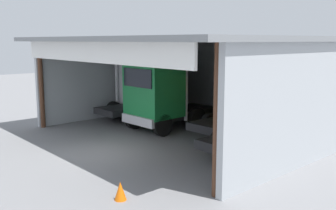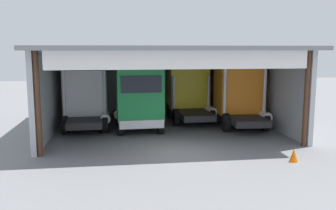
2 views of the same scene
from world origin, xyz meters
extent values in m
plane|color=slate|center=(0.00, 0.00, 0.00)|extent=(80.00, 80.00, 0.00)
cube|color=#ADB2B7|center=(0.00, 10.46, 2.27)|extent=(12.66, 0.24, 4.54)
cube|color=#ADB2B7|center=(-6.33, 5.23, 2.27)|extent=(0.24, 10.46, 4.54)
cube|color=#ADB2B7|center=(6.33, 5.23, 2.27)|extent=(0.24, 10.46, 4.54)
cube|color=gray|center=(0.00, 4.78, 4.64)|extent=(13.26, 11.36, 0.20)
cylinder|color=#4C2D1E|center=(-6.08, 0.15, 2.27)|extent=(0.24, 0.24, 4.54)
cylinder|color=#4C2D1E|center=(6.08, 0.15, 2.27)|extent=(0.24, 0.24, 4.54)
cube|color=white|center=(0.00, -0.36, 4.19)|extent=(11.40, 0.12, 0.90)
cube|color=white|center=(-4.57, 6.01, 2.09)|extent=(2.54, 2.56, 2.67)
cube|color=black|center=(-4.62, 7.26, 2.55)|extent=(2.08, 0.14, 0.80)
cube|color=silver|center=(-4.62, 7.29, 0.66)|extent=(2.33, 0.25, 0.44)
cube|color=#232326|center=(-4.50, 4.34, 0.69)|extent=(1.95, 3.10, 0.36)
cylinder|color=silver|center=(-5.61, 4.58, 2.00)|extent=(0.18, 0.18, 3.00)
cylinder|color=silver|center=(-3.41, 4.67, 2.00)|extent=(0.18, 0.18, 3.00)
cylinder|color=silver|center=(-3.42, 4.69, 0.81)|extent=(0.61, 1.22, 0.56)
cylinder|color=black|center=(-5.66, 6.46, 0.51)|extent=(0.34, 1.02, 1.01)
cylinder|color=black|center=(-3.52, 6.54, 0.51)|extent=(0.34, 1.02, 1.01)
cylinder|color=black|center=(-5.58, 4.30, 0.51)|extent=(0.34, 1.02, 1.01)
cylinder|color=black|center=(-3.43, 4.39, 0.51)|extent=(0.34, 1.02, 1.01)
cube|color=#197F3D|center=(-1.51, 4.05, 2.28)|extent=(2.53, 2.13, 2.97)
cube|color=black|center=(-1.48, 3.00, 2.80)|extent=(2.10, 0.12, 0.89)
cube|color=silver|center=(-1.48, 2.97, 0.70)|extent=(2.35, 0.23, 0.44)
cube|color=#232326|center=(-1.57, 6.09, 0.73)|extent=(1.96, 3.76, 0.36)
cylinder|color=silver|center=(-0.44, 5.26, 2.07)|extent=(0.18, 0.18, 3.04)
cylinder|color=silver|center=(-2.66, 5.20, 2.07)|extent=(0.18, 0.18, 3.04)
cylinder|color=silver|center=(-2.68, 5.76, 0.85)|extent=(0.59, 1.22, 0.56)
cylinder|color=black|center=(-0.42, 3.67, 0.55)|extent=(0.33, 1.11, 1.10)
cylinder|color=black|center=(-2.59, 3.61, 0.55)|extent=(0.33, 1.11, 1.10)
cylinder|color=black|center=(-0.49, 6.12, 0.55)|extent=(0.33, 1.11, 1.10)
cylinder|color=black|center=(-2.66, 6.06, 0.55)|extent=(0.33, 1.11, 1.10)
cube|color=yellow|center=(1.86, 7.69, 2.17)|extent=(2.51, 2.04, 2.80)
cube|color=black|center=(1.85, 8.72, 2.66)|extent=(2.12, 0.08, 0.84)
cube|color=silver|center=(1.85, 8.75, 0.67)|extent=(2.37, 0.18, 0.44)
cube|color=#232326|center=(1.88, 5.71, 0.70)|extent=(1.90, 3.62, 0.36)
cylinder|color=silver|center=(0.75, 6.52, 1.73)|extent=(0.18, 0.18, 2.42)
cylinder|color=silver|center=(2.99, 6.54, 1.73)|extent=(0.18, 0.18, 2.42)
cylinder|color=silver|center=(2.99, 6.02, 0.82)|extent=(0.57, 1.20, 0.56)
cylinder|color=black|center=(0.76, 8.08, 0.52)|extent=(0.31, 1.04, 1.04)
cylinder|color=black|center=(2.95, 8.10, 0.52)|extent=(0.31, 1.04, 1.04)
cylinder|color=black|center=(0.78, 5.70, 0.52)|extent=(0.31, 1.04, 1.04)
cylinder|color=black|center=(2.97, 5.72, 0.52)|extent=(0.31, 1.04, 1.04)
cube|color=orange|center=(4.53, 5.36, 2.19)|extent=(2.72, 2.66, 2.85)
cube|color=black|center=(4.62, 6.62, 2.69)|extent=(2.17, 0.21, 0.85)
cube|color=silver|center=(4.62, 6.65, 0.67)|extent=(2.43, 0.33, 0.44)
cube|color=#232326|center=(4.41, 3.58, 0.70)|extent=(2.14, 3.36, 0.36)
cylinder|color=silver|center=(3.29, 4.04, 2.05)|extent=(0.18, 0.18, 3.07)
cylinder|color=silver|center=(5.58, 3.88, 2.05)|extent=(0.18, 0.18, 3.07)
cylinder|color=silver|center=(5.58, 3.80, 0.82)|extent=(0.64, 1.24, 0.56)
cylinder|color=black|center=(3.44, 5.93, 0.52)|extent=(0.37, 1.06, 1.04)
cylinder|color=black|center=(5.69, 5.78, 0.52)|extent=(0.37, 1.06, 1.04)
cylinder|color=black|center=(3.28, 3.66, 0.52)|extent=(0.37, 1.06, 1.04)
cylinder|color=black|center=(5.53, 3.50, 0.52)|extent=(0.37, 1.06, 1.04)
cylinder|color=#B21E19|center=(-0.87, 9.84, 0.45)|extent=(0.58, 0.58, 0.91)
cube|color=black|center=(-0.99, 8.86, 0.50)|extent=(0.90, 0.60, 1.00)
cone|color=orange|center=(4.42, -2.13, 0.28)|extent=(0.36, 0.36, 0.56)
camera|label=1|loc=(13.14, -8.03, 4.60)|focal=40.58mm
camera|label=2|loc=(-2.76, -15.89, 4.60)|focal=39.31mm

